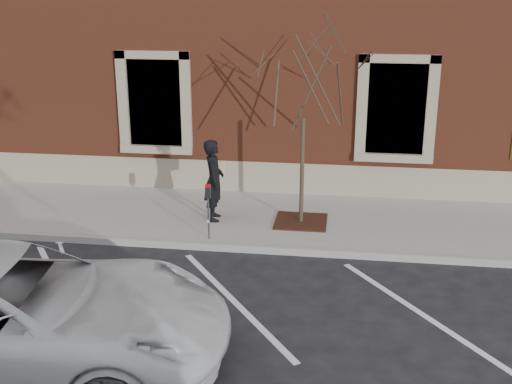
% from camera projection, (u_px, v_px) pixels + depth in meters
% --- Properties ---
extents(ground, '(120.00, 120.00, 0.00)m').
position_uv_depth(ground, '(252.00, 251.00, 13.27)').
color(ground, '#28282B').
rests_on(ground, ground).
extents(sidewalk_near, '(40.00, 3.50, 0.15)m').
position_uv_depth(sidewalk_near, '(263.00, 219.00, 14.89)').
color(sidewalk_near, gray).
rests_on(sidewalk_near, ground).
extents(curb_near, '(40.00, 0.12, 0.15)m').
position_uv_depth(curb_near, '(252.00, 249.00, 13.20)').
color(curb_near, '#9E9E99').
rests_on(curb_near, ground).
extents(parking_stripes, '(28.00, 4.40, 0.01)m').
position_uv_depth(parking_stripes, '(233.00, 301.00, 11.20)').
color(parking_stripes, silver).
rests_on(parking_stripes, ground).
extents(building_civic, '(40.00, 8.62, 8.00)m').
position_uv_depth(building_civic, '(289.00, 28.00, 19.31)').
color(building_civic, brown).
rests_on(building_civic, ground).
extents(man, '(0.54, 0.74, 1.86)m').
position_uv_depth(man, '(214.00, 180.00, 14.37)').
color(man, black).
rests_on(man, sidewalk_near).
extents(parking_meter, '(0.11, 0.08, 1.21)m').
position_uv_depth(parking_meter, '(208.00, 201.00, 13.26)').
color(parking_meter, '#595B60').
rests_on(parking_meter, sidewalk_near).
extents(tree_grate, '(1.16, 1.16, 0.03)m').
position_uv_depth(tree_grate, '(301.00, 221.00, 14.47)').
color(tree_grate, '#381B12').
rests_on(tree_grate, sidewalk_near).
extents(sapling, '(2.59, 2.59, 4.31)m').
position_uv_depth(sapling, '(304.00, 89.00, 13.54)').
color(sapling, '#3E3425').
rests_on(sapling, sidewalk_near).
extents(white_truck, '(6.68, 3.66, 1.77)m').
position_uv_depth(white_truck, '(3.00, 315.00, 8.94)').
color(white_truck, silver).
rests_on(white_truck, ground).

